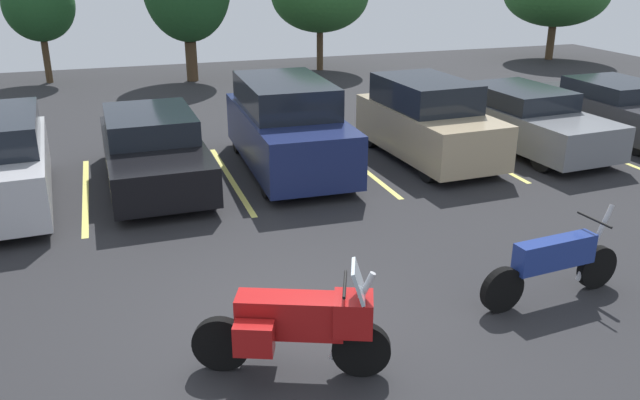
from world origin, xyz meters
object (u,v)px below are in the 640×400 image
car_navy (287,127)px  car_charcoal (617,109)px  car_black (153,150)px  car_tan (427,121)px  motorcycle_touring (298,323)px  car_grey (526,119)px  motorcycle_second (554,263)px

car_navy → car_charcoal: (9.09, 0.02, -0.27)m
car_black → car_tan: bearing=-2.7°
car_black → car_charcoal: bearing=0.2°
motorcycle_touring → car_charcoal: car_charcoal is taller
motorcycle_touring → car_charcoal: 13.34m
motorcycle_touring → car_black: car_black is taller
motorcycle_touring → car_black: 7.47m
car_navy → car_grey: 6.04m
car_black → car_charcoal: car_black is taller
motorcycle_second → car_charcoal: size_ratio=0.48×
car_grey → motorcycle_touring: bearing=-138.3°
car_black → car_grey: size_ratio=1.00×
motorcycle_second → car_tan: (1.39, 6.59, 0.35)m
motorcycle_second → car_navy: car_navy is taller
car_grey → car_black: bearing=178.3°
car_grey → car_charcoal: 3.07m
car_navy → car_tan: 3.32m
motorcycle_second → car_grey: car_grey is taller
car_navy → car_grey: bearing=-2.8°
motorcycle_touring → car_tan: car_tan is taller
car_navy → car_tan: bearing=-5.5°
motorcycle_second → car_navy: bearing=105.4°
car_tan → car_navy: bearing=174.5°
motorcycle_second → car_black: 8.42m
motorcycle_second → car_grey: 7.79m
car_tan → car_grey: 2.74m
car_black → car_tan: car_tan is taller
car_black → car_navy: car_navy is taller
motorcycle_touring → car_charcoal: size_ratio=0.45×
car_navy → car_grey: size_ratio=1.00×
motorcycle_second → car_black: bearing=125.2°
motorcycle_touring → motorcycle_second: (3.88, 0.53, -0.10)m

